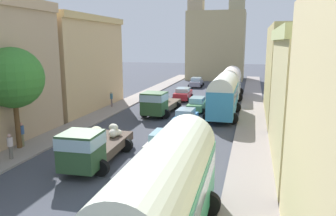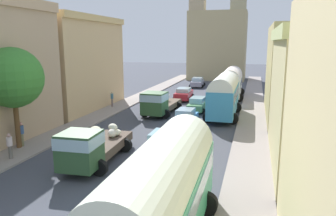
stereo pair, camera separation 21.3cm
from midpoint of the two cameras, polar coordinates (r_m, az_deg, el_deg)
name	(u,v)px [view 2 (the right image)]	position (r m, az deg, el deg)	size (l,w,h in m)	color
ground_plane	(185,108)	(36.00, 3.23, 0.05)	(154.00, 154.00, 0.00)	#3F424C
sidewalk_left	(125,104)	(38.11, -7.50, 0.72)	(2.50, 70.00, 0.14)	gray
sidewalk_right	(253,111)	(35.26, 14.84, -0.45)	(2.50, 70.00, 0.14)	gray
building_left_2	(77,63)	(36.11, -15.56, 7.60)	(5.72, 12.72, 9.82)	tan
building_right_1	(312,98)	(20.35, 24.26, 1.61)	(4.46, 11.08, 7.93)	#CFC289
building_right_2	(294,72)	(33.12, 21.53, 5.87)	(4.79, 13.16, 8.68)	tan
distant_church	(218,40)	(64.07, 8.82, 11.66)	(10.71, 7.79, 20.96)	tan
parked_bus_0	(162,192)	(11.33, -0.51, -14.53)	(3.40, 8.65, 3.95)	#2F966B
parked_bus_1	(224,94)	(31.48, 10.02, 2.49)	(3.21, 8.37, 4.12)	teal
parked_bus_2	(232,82)	(42.84, 11.26, 4.59)	(3.38, 8.37, 3.92)	beige
cargo_truck_0	(91,146)	(19.34, -13.03, -6.48)	(3.09, 6.85, 2.44)	#2D4F2D
cargo_truck_1	(159,103)	(31.87, -1.46, 0.95)	(3.21, 6.99, 2.51)	#2F542D
car_0	(184,94)	(40.60, 2.94, 2.49)	(2.45, 4.37, 1.54)	#AE242C
car_1	(197,82)	(52.89, 5.31, 4.54)	(2.46, 4.39, 1.52)	gray
car_2	(163,142)	(21.19, -0.68, -6.08)	(2.24, 3.80, 1.44)	silver
car_3	(185,118)	(28.00, 3.31, -1.70)	(2.24, 3.67, 1.51)	#4289C2
car_4	(198,104)	(34.14, 5.39, 0.66)	(2.18, 4.08, 1.48)	#538E55
pedestrian_0	(22,133)	(24.23, -24.15, -4.07)	(0.46, 0.46, 1.82)	#757350
pedestrian_1	(10,145)	(22.01, -25.85, -5.89)	(0.46, 0.46, 1.73)	slate
pedestrian_2	(112,99)	(36.21, -9.66, 1.66)	(0.43, 0.43, 1.81)	#7A6461
roadside_tree_1	(13,78)	(23.37, -25.42, 4.80)	(3.96, 3.96, 6.85)	brown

